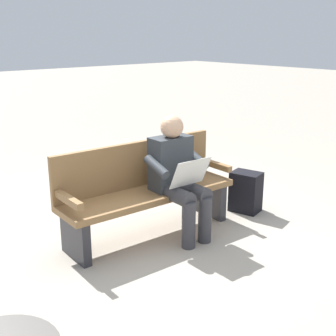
% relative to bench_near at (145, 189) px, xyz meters
% --- Properties ---
extents(ground_plane, '(40.00, 40.00, 0.00)m').
position_rel_bench_near_xyz_m(ground_plane, '(0.00, 0.07, -0.46)').
color(ground_plane, '#A89E8E').
extents(bench_near, '(1.82, 0.57, 0.90)m').
position_rel_bench_near_xyz_m(bench_near, '(0.00, 0.00, 0.00)').
color(bench_near, olive).
rests_on(bench_near, ground).
extents(person_seated, '(0.59, 0.59, 1.18)m').
position_rel_bench_near_xyz_m(person_seated, '(-0.21, 0.24, 0.17)').
color(person_seated, '#33383D').
rests_on(person_seated, ground).
extents(backpack, '(0.33, 0.37, 0.45)m').
position_rel_bench_near_xyz_m(backpack, '(-1.20, 0.28, -0.24)').
color(backpack, black).
rests_on(backpack, ground).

